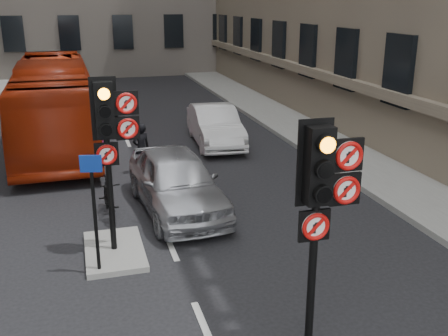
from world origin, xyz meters
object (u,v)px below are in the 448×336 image
car_silver (176,181)px  motorcycle (109,197)px  motorcyclist (141,149)px  signal_near (323,190)px  car_white (215,126)px  info_sign (93,197)px  signal_far (110,128)px  car_pink (77,125)px  bus_red (54,103)px

car_silver → motorcycle: (-1.67, 0.07, -0.28)m
car_silver → motorcyclist: (-0.46, 3.19, 0.01)m
signal_near → motorcycle: size_ratio=2.18×
signal_near → car_white: size_ratio=0.83×
motorcyclist → info_sign: bearing=52.2°
signal_far → car_pink: size_ratio=0.80×
bus_red → info_sign: size_ratio=4.71×
signal_far → car_silver: (1.64, 2.01, -1.93)m
car_white → signal_near: bearing=-93.7°
signal_near → info_sign: bearing=133.6°
car_white → motorcycle: car_white is taller
car_white → info_sign: bearing=-114.2°
signal_near → info_sign: size_ratio=1.55×
motorcycle → motorcyclist: (1.21, 3.11, 0.29)m
car_silver → motorcycle: bearing=173.1°
signal_near → car_silver: signal_near is taller
car_pink → bus_red: 1.13m
motorcyclist → car_pink: bearing=-89.6°
bus_red → motorcyclist: bus_red is taller
signal_near → car_pink: signal_near is taller
motorcycle → info_sign: 3.13m
car_white → car_silver: bearing=-109.8°
signal_near → car_white: signal_near is taller
signal_near → car_silver: 6.35m
signal_far → info_sign: (-0.44, -0.81, -1.09)m
car_silver → motorcyclist: motorcyclist is taller
signal_near → bus_red: size_ratio=0.33×
car_white → motorcyclist: size_ratio=2.74×
motorcycle → motorcyclist: size_ratio=1.05×
car_pink → motorcycle: size_ratio=2.71×
info_sign → signal_near: bearing=-33.6°
car_pink → motorcyclist: size_ratio=2.84×
signal_near → motorcycle: (-2.63, 6.08, -2.09)m
motorcycle → motorcyclist: 3.35m
motorcycle → info_sign: size_ratio=0.71×
signal_near → signal_far: (-2.60, 4.00, 0.12)m
bus_red → motorcycle: (1.35, -7.48, -1.03)m
bus_red → info_sign: 10.42m
car_white → car_pink: size_ratio=0.97×
car_white → motorcyclist: (-3.01, -2.62, 0.08)m
motorcycle → car_silver: bearing=-6.9°
car_silver → bus_red: bearing=107.5°
car_pink → info_sign: 10.36m
bus_red → motorcyclist: bearing=-60.7°
car_white → motorcyclist: 3.99m
signal_far → car_silver: signal_far is taller
signal_far → motorcyclist: bearing=77.2°
bus_red → signal_far: bearing=-82.9°
bus_red → motorcycle: bus_red is taller
signal_near → signal_far: bearing=123.0°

